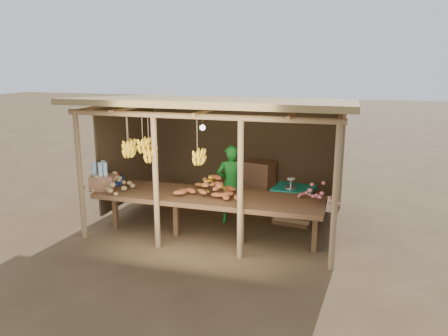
# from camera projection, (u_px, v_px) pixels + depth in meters

# --- Properties ---
(ground) EXTENTS (60.00, 60.00, 0.00)m
(ground) POSITION_uv_depth(u_px,v_px,m) (224.00, 221.00, 8.46)
(ground) COLOR brown
(ground) RESTS_ON ground
(stall_structure) EXTENTS (4.70, 3.50, 2.43)m
(stall_structure) POSITION_uv_depth(u_px,v_px,m) (221.00, 122.00, 8.06)
(stall_structure) COLOR #9D7A51
(stall_structure) RESTS_ON ground
(counter) EXTENTS (3.90, 1.05, 0.80)m
(counter) POSITION_uv_depth(u_px,v_px,m) (208.00, 198.00, 7.40)
(counter) COLOR brown
(counter) RESTS_ON ground
(potato_heap) EXTENTS (1.03, 0.83, 0.36)m
(potato_heap) POSITION_uv_depth(u_px,v_px,m) (105.00, 180.00, 7.63)
(potato_heap) COLOR olive
(potato_heap) RESTS_ON counter
(sweet_potato_heap) EXTENTS (1.17, 0.86, 0.36)m
(sweet_potato_heap) POSITION_uv_depth(u_px,v_px,m) (211.00, 184.00, 7.39)
(sweet_potato_heap) COLOR #AC552C
(sweet_potato_heap) RESTS_ON counter
(onion_heap) EXTENTS (0.82, 0.67, 0.35)m
(onion_heap) POSITION_uv_depth(u_px,v_px,m) (318.00, 192.00, 6.94)
(onion_heap) COLOR #C66063
(onion_heap) RESTS_ON counter
(banana_pile) EXTENTS (0.56, 0.38, 0.34)m
(banana_pile) POSITION_uv_depth(u_px,v_px,m) (214.00, 183.00, 7.46)
(banana_pile) COLOR gold
(banana_pile) RESTS_ON counter
(tomato_basin) EXTENTS (0.35, 0.35, 0.19)m
(tomato_basin) POSITION_uv_depth(u_px,v_px,m) (115.00, 179.00, 8.09)
(tomato_basin) COLOR navy
(tomato_basin) RESTS_ON counter
(bottle_box) EXTENTS (0.49, 0.44, 0.51)m
(bottle_box) POSITION_uv_depth(u_px,v_px,m) (102.00, 179.00, 7.67)
(bottle_box) COLOR brown
(bottle_box) RESTS_ON counter
(vendor) EXTENTS (0.64, 0.52, 1.50)m
(vendor) POSITION_uv_depth(u_px,v_px,m) (231.00, 184.00, 8.22)
(vendor) COLOR #18701F
(vendor) RESTS_ON ground
(tarp_crate) EXTENTS (0.83, 0.75, 0.90)m
(tarp_crate) POSITION_uv_depth(u_px,v_px,m) (293.00, 203.00, 8.32)
(tarp_crate) COLOR brown
(tarp_crate) RESTS_ON ground
(carton_stack) EXTENTS (1.29, 0.57, 0.92)m
(carton_stack) POSITION_uv_depth(u_px,v_px,m) (250.00, 185.00, 9.42)
(carton_stack) COLOR brown
(carton_stack) RESTS_ON ground
(burlap_sacks) EXTENTS (0.76, 0.40, 0.54)m
(burlap_sacks) POSITION_uv_depth(u_px,v_px,m) (174.00, 192.00, 9.51)
(burlap_sacks) COLOR #4E3B24
(burlap_sacks) RESTS_ON ground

